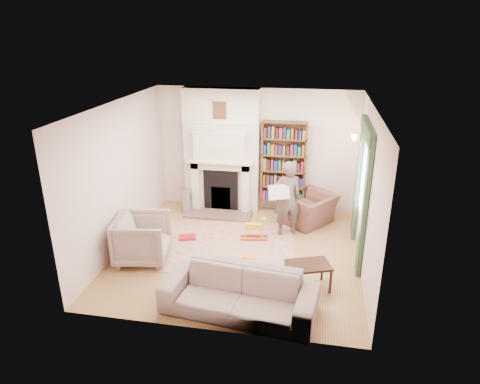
% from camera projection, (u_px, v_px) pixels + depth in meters
% --- Properties ---
extents(floor, '(4.50, 4.50, 0.00)m').
position_uv_depth(floor, '(238.00, 253.00, 8.17)').
color(floor, brown).
rests_on(floor, ground).
extents(ceiling, '(4.50, 4.50, 0.00)m').
position_uv_depth(ceiling, '(237.00, 106.00, 7.15)').
color(ceiling, white).
rests_on(ceiling, wall_back).
extents(wall_back, '(4.50, 0.00, 4.50)m').
position_uv_depth(wall_back, '(256.00, 150.00, 9.72)').
color(wall_back, silver).
rests_on(wall_back, floor).
extents(wall_front, '(4.50, 0.00, 4.50)m').
position_uv_depth(wall_front, '(205.00, 243.00, 5.60)').
color(wall_front, silver).
rests_on(wall_front, floor).
extents(wall_left, '(0.00, 4.50, 4.50)m').
position_uv_depth(wall_left, '(120.00, 176.00, 8.04)').
color(wall_left, silver).
rests_on(wall_left, floor).
extents(wall_right, '(0.00, 4.50, 4.50)m').
position_uv_depth(wall_right, '(367.00, 192.00, 7.28)').
color(wall_right, silver).
rests_on(wall_right, floor).
extents(fireplace, '(1.70, 0.58, 2.80)m').
position_uv_depth(fireplace, '(222.00, 152.00, 9.66)').
color(fireplace, silver).
rests_on(fireplace, floor).
extents(bookcase, '(1.00, 0.24, 1.85)m').
position_uv_depth(bookcase, '(284.00, 163.00, 9.57)').
color(bookcase, brown).
rests_on(bookcase, floor).
extents(window, '(0.02, 0.90, 1.30)m').
position_uv_depth(window, '(364.00, 182.00, 7.63)').
color(window, silver).
rests_on(window, wall_right).
extents(curtain_left, '(0.07, 0.32, 2.40)m').
position_uv_depth(curtain_left, '(364.00, 210.00, 7.08)').
color(curtain_left, '#2D472D').
rests_on(curtain_left, floor).
extents(curtain_right, '(0.07, 0.32, 2.40)m').
position_uv_depth(curtain_right, '(358.00, 182.00, 8.36)').
color(curtain_right, '#2D472D').
rests_on(curtain_right, floor).
extents(pelmet, '(0.09, 1.70, 0.24)m').
position_uv_depth(pelmet, '(368.00, 130.00, 7.29)').
color(pelmet, '#2D472D').
rests_on(pelmet, wall_right).
extents(wall_sconce, '(0.20, 0.24, 0.24)m').
position_uv_depth(wall_sconce, '(352.00, 141.00, 8.50)').
color(wall_sconce, gold).
rests_on(wall_sconce, wall_right).
extents(rug, '(3.03, 2.46, 0.01)m').
position_uv_depth(rug, '(223.00, 245.00, 8.44)').
color(rug, '#BFB490').
rests_on(rug, floor).
extents(armchair_reading, '(1.33, 1.35, 0.66)m').
position_uv_depth(armchair_reading, '(309.00, 209.00, 9.26)').
color(armchair_reading, '#4F2E2A').
rests_on(armchair_reading, floor).
extents(armchair_left, '(1.08, 1.06, 0.86)m').
position_uv_depth(armchair_left, '(142.00, 239.00, 7.78)').
color(armchair_left, '#B9B199').
rests_on(armchair_left, floor).
extents(sofa, '(2.39, 1.18, 0.67)m').
position_uv_depth(sofa, '(239.00, 293.00, 6.37)').
color(sofa, '#A19985').
rests_on(sofa, floor).
extents(man_reading, '(0.68, 0.57, 1.58)m').
position_uv_depth(man_reading, '(287.00, 199.00, 8.62)').
color(man_reading, '#4F413F').
rests_on(man_reading, floor).
extents(newspaper, '(0.44, 0.28, 0.29)m').
position_uv_depth(newspaper, '(279.00, 192.00, 8.39)').
color(newspaper, silver).
rests_on(newspaper, man_reading).
extents(coffee_table, '(0.81, 0.66, 0.45)m').
position_uv_depth(coffee_table, '(308.00, 276.00, 7.00)').
color(coffee_table, black).
rests_on(coffee_table, floor).
extents(paraffin_heater, '(0.25, 0.25, 0.55)m').
position_uv_depth(paraffin_heater, '(187.00, 202.00, 9.79)').
color(paraffin_heater, '#A0A1A7').
rests_on(paraffin_heater, floor).
extents(rocking_horse, '(0.57, 0.30, 0.48)m').
position_uv_depth(rocking_horse, '(254.00, 229.00, 8.59)').
color(rocking_horse, gold).
rests_on(rocking_horse, rug).
extents(board_game, '(0.36, 0.36, 0.03)m').
position_uv_depth(board_game, '(193.00, 261.00, 7.84)').
color(board_game, gold).
rests_on(board_game, rug).
extents(game_box_lid, '(0.38, 0.31, 0.06)m').
position_uv_depth(game_box_lid, '(187.00, 237.00, 8.67)').
color(game_box_lid, '#A5121D').
rests_on(game_box_lid, rug).
extents(comic_annuals, '(0.71, 0.58, 0.02)m').
position_uv_depth(comic_annuals, '(251.00, 262.00, 7.80)').
color(comic_annuals, red).
rests_on(comic_annuals, rug).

